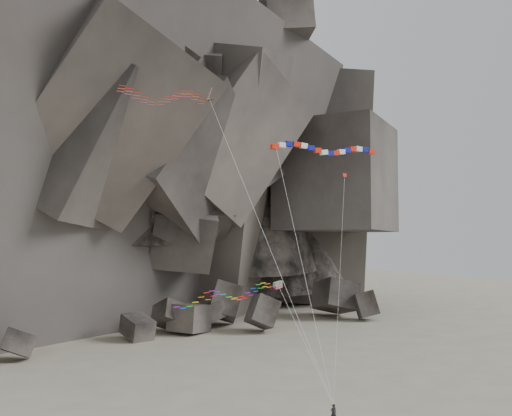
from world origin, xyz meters
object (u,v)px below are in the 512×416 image
kite_flyer (333,412)px  parafoil_kite (226,295)px  banner_kite (325,150)px  delta_kite (161,95)px  pennant_kite (342,215)px

kite_flyer → parafoil_kite: (-4.99, 10.13, 9.44)m
kite_flyer → banner_kite: (8.60, 11.25, 24.77)m
parafoil_kite → kite_flyer: bearing=-78.6°
kite_flyer → banner_kite: banner_kite is taller
delta_kite → parafoil_kite: size_ratio=2.24×
banner_kite → kite_flyer: bearing=-119.5°
kite_flyer → parafoil_kite: 14.72m
kite_flyer → banner_kite: bearing=-114.5°
delta_kite → parafoil_kite: (5.18, -3.93, -19.70)m
pennant_kite → parafoil_kite: bearing=161.3°
banner_kite → parafoil_kite: banner_kite is taller
kite_flyer → delta_kite: (-10.17, 14.06, 29.14)m
banner_kite → pennant_kite: (-1.32, -4.31, -7.51)m
delta_kite → banner_kite: (18.77, -2.80, -4.37)m
kite_flyer → delta_kite: size_ratio=0.06×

